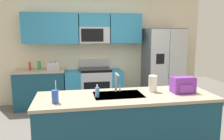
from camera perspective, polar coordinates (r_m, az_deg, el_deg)
name	(u,v)px	position (r m, az deg, el deg)	size (l,w,h in m)	color
ground_plane	(119,136)	(4.05, 1.81, -16.26)	(9.00, 9.00, 0.00)	#66605B
kitchen_wall_unit	(96,44)	(5.68, -4.06, 6.61)	(5.20, 0.43, 2.60)	beige
back_counter	(40,89)	(5.56, -17.62, -4.54)	(1.14, 0.63, 0.90)	navy
range_oven	(94,87)	(5.55, -4.58, -4.24)	(1.36, 0.61, 1.10)	#B7BABF
refrigerator	(163,66)	(5.82, 12.65, 1.05)	(0.90, 0.76, 1.85)	#4C4F54
island_counter	(126,126)	(3.29, 3.50, -13.84)	(2.46, 0.84, 0.90)	navy
toaster	(53,66)	(5.38, -14.62, 0.99)	(0.28, 0.16, 0.18)	#B7BABF
pepper_mill	(30,66)	(5.49, -20.02, 0.95)	(0.05, 0.05, 0.19)	#B2332D
bottle_green	(39,65)	(5.48, -17.84, 1.11)	(0.07, 0.07, 0.20)	green
sink_faucet	(117,81)	(3.26, 1.19, -2.71)	(0.09, 0.21, 0.28)	#B7BABF
drink_cup_blue	(55,97)	(2.86, -14.14, -6.50)	(0.08, 0.08, 0.28)	blue
soap_dispenser	(97,92)	(3.04, -3.75, -5.58)	(0.06, 0.06, 0.17)	#4C8CD8
paper_towel_roll	(153,84)	(3.34, 10.24, -3.41)	(0.12, 0.12, 0.24)	white
backpack	(183,85)	(3.40, 17.46, -3.53)	(0.32, 0.22, 0.23)	purple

